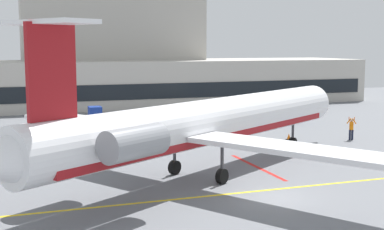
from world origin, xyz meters
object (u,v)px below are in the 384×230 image
at_px(pushback_tractor, 90,117).
at_px(regional_jet, 205,123).
at_px(fuel_tank, 225,108).
at_px(marshaller, 351,128).
at_px(belt_loader, 283,113).

bearing_deg(pushback_tractor, regional_jet, -81.09).
xyz_separation_m(fuel_tank, marshaller, (5.16, -15.65, -0.23)).
xyz_separation_m(regional_jet, pushback_tractor, (-3.63, 23.14, -2.44)).
xyz_separation_m(regional_jet, belt_loader, (15.80, 18.65, -2.28)).
bearing_deg(marshaller, fuel_tank, 108.24).
relative_size(belt_loader, fuel_tank, 0.60).
distance_m(regional_jet, fuel_tank, 26.07).
relative_size(pushback_tractor, belt_loader, 0.74).
relative_size(regional_jet, marshaller, 15.05).
height_order(pushback_tractor, fuel_tank, fuel_tank).
relative_size(regional_jet, pushback_tractor, 9.77).
relative_size(regional_jet, belt_loader, 7.19).
height_order(regional_jet, marshaller, regional_jet).
bearing_deg(marshaller, regional_jet, -154.52).
bearing_deg(regional_jet, marshaller, 25.48).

